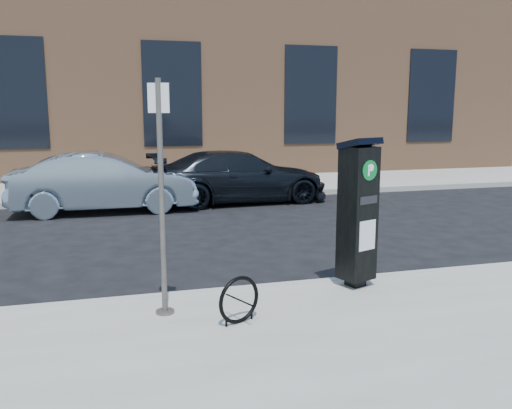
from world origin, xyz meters
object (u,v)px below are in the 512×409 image
object	(u,v)px
sign_pole	(162,201)
car_dark	(239,177)
bike_rack	(239,300)
car_silver	(104,182)
parking_kiosk	(358,211)

from	to	relation	value
sign_pole	car_dark	size ratio (longest dim) A/B	0.56
bike_rack	car_silver	world-z (taller)	car_silver
bike_rack	car_silver	distance (m)	8.25
sign_pole	car_dark	distance (m)	8.61
sign_pole	car_dark	xyz separation A→B (m)	(2.87, 8.08, -0.79)
sign_pole	car_silver	xyz separation A→B (m)	(-0.67, 7.59, -0.76)
sign_pole	car_dark	world-z (taller)	sign_pole
sign_pole	parking_kiosk	bearing A→B (deg)	27.11
parking_kiosk	car_silver	distance (m)	7.98
parking_kiosk	car_dark	world-z (taller)	parking_kiosk
bike_rack	car_silver	bearing A→B (deg)	76.13
parking_kiosk	car_dark	xyz separation A→B (m)	(0.27, 7.75, -0.48)
parking_kiosk	car_silver	world-z (taller)	parking_kiosk
parking_kiosk	sign_pole	bearing A→B (deg)	166.84
sign_pole	car_silver	world-z (taller)	sign_pole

